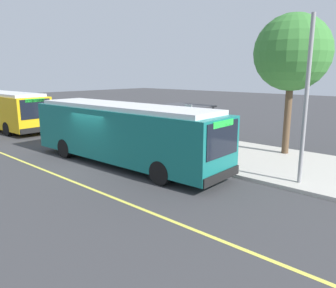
{
  "coord_description": "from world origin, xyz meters",
  "views": [
    {
      "loc": [
        13.34,
        -9.17,
        4.42
      ],
      "look_at": [
        3.31,
        1.75,
        1.23
      ],
      "focal_mm": 35.38,
      "sensor_mm": 36.0,
      "label": 1
    }
  ],
  "objects_px": {
    "transit_bus_second": "(2,109)",
    "route_sign_post": "(188,124)",
    "pedestrian_commuter": "(216,138)",
    "transit_bus_main": "(123,132)",
    "waiting_bench": "(187,138)"
  },
  "relations": [
    {
      "from": "route_sign_post",
      "to": "pedestrian_commuter",
      "type": "height_order",
      "value": "route_sign_post"
    },
    {
      "from": "route_sign_post",
      "to": "pedestrian_commuter",
      "type": "bearing_deg",
      "value": 68.76
    },
    {
      "from": "route_sign_post",
      "to": "pedestrian_commuter",
      "type": "relative_size",
      "value": 1.66
    },
    {
      "from": "transit_bus_second",
      "to": "waiting_bench",
      "type": "relative_size",
      "value": 6.88
    },
    {
      "from": "transit_bus_second",
      "to": "waiting_bench",
      "type": "distance_m",
      "value": 16.05
    },
    {
      "from": "transit_bus_second",
      "to": "route_sign_post",
      "type": "relative_size",
      "value": 3.93
    },
    {
      "from": "transit_bus_second",
      "to": "pedestrian_commuter",
      "type": "bearing_deg",
      "value": 11.1
    },
    {
      "from": "transit_bus_main",
      "to": "transit_bus_second",
      "type": "bearing_deg",
      "value": 178.93
    },
    {
      "from": "transit_bus_second",
      "to": "route_sign_post",
      "type": "distance_m",
      "value": 17.63
    },
    {
      "from": "waiting_bench",
      "to": "route_sign_post",
      "type": "relative_size",
      "value": 0.57
    },
    {
      "from": "waiting_bench",
      "to": "route_sign_post",
      "type": "xyz_separation_m",
      "value": [
        2.14,
        -2.51,
        1.32
      ]
    },
    {
      "from": "transit_bus_main",
      "to": "route_sign_post",
      "type": "height_order",
      "value": "same"
    },
    {
      "from": "transit_bus_main",
      "to": "waiting_bench",
      "type": "xyz_separation_m",
      "value": [
        0.04,
        4.8,
        -0.98
      ]
    },
    {
      "from": "transit_bus_main",
      "to": "pedestrian_commuter",
      "type": "height_order",
      "value": "transit_bus_main"
    },
    {
      "from": "transit_bus_second",
      "to": "pedestrian_commuter",
      "type": "distance_m",
      "value": 18.46
    }
  ]
}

